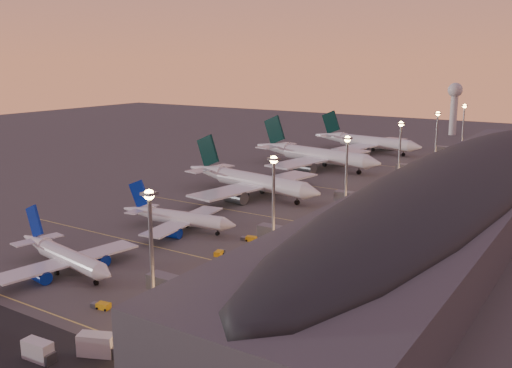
# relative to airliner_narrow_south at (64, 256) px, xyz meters

# --- Properties ---
(ground) EXTENTS (700.00, 700.00, 0.00)m
(ground) POSITION_rel_airliner_narrow_south_xyz_m (2.12, 28.61, -3.45)
(ground) COLOR #454340
(airliner_narrow_south) EXTENTS (37.28, 33.67, 13.33)m
(airliner_narrow_south) POSITION_rel_airliner_narrow_south_xyz_m (0.00, 0.00, 0.00)
(airliner_narrow_south) COLOR silver
(airliner_narrow_south) RESTS_ON ground
(airliner_narrow_north) EXTENTS (37.12, 33.40, 13.25)m
(airliner_narrow_north) POSITION_rel_airliner_narrow_south_xyz_m (0.79, 38.25, -0.02)
(airliner_narrow_north) COLOR silver
(airliner_narrow_north) RESTS_ON ground
(airliner_wide_near) EXTENTS (61.56, 56.74, 19.74)m
(airliner_wide_near) POSITION_rel_airliner_narrow_south_xyz_m (-5.54, 84.41, 1.63)
(airliner_wide_near) COLOR silver
(airliner_wide_near) RESTS_ON ground
(airliner_wide_mid) EXTENTS (67.33, 62.12, 21.60)m
(airliner_wide_mid) POSITION_rel_airliner_narrow_south_xyz_m (-10.45, 143.34, 2.11)
(airliner_wide_mid) COLOR silver
(airliner_wide_mid) RESTS_ON ground
(airliner_wide_far) EXTENTS (62.53, 57.56, 20.03)m
(airliner_wide_far) POSITION_rel_airliner_narrow_south_xyz_m (-8.35, 196.68, 1.71)
(airliner_wide_far) COLOR silver
(airliner_wide_far) RESTS_ON ground
(terminal_building) EXTENTS (56.35, 255.00, 17.46)m
(terminal_building) POSITION_rel_airliner_narrow_south_xyz_m (63.96, 101.08, 5.34)
(terminal_building) COLOR #47464B
(terminal_building) RESTS_ON ground
(light_masts) EXTENTS (2.20, 217.20, 25.90)m
(light_masts) POSITION_rel_airliner_narrow_south_xyz_m (38.12, 93.61, 14.11)
(light_masts) COLOR slate
(light_masts) RESTS_ON ground
(radar_tower) EXTENTS (9.00, 9.00, 32.50)m
(radar_tower) POSITION_rel_airliner_narrow_south_xyz_m (12.12, 288.61, 18.43)
(radar_tower) COLOR silver
(radar_tower) RESTS_ON ground
(lane_markings) EXTENTS (90.00, 180.36, 0.00)m
(lane_markings) POSITION_rel_airliner_narrow_south_xyz_m (2.12, 68.61, -3.44)
(lane_markings) COLOR #D8C659
(lane_markings) RESTS_ON ground
(baggage_tug_a) EXTENTS (4.18, 2.27, 1.18)m
(baggage_tug_a) POSITION_rel_airliner_narrow_south_xyz_m (22.57, -9.56, -2.91)
(baggage_tug_a) COLOR gold
(baggage_tug_a) RESTS_ON ground
(baggage_tug_b) EXTENTS (3.66, 1.80, 1.06)m
(baggage_tug_b) POSITION_rel_airliner_narrow_south_xyz_m (29.92, -6.51, -2.96)
(baggage_tug_b) COLOR gold
(baggage_tug_b) RESTS_ON ground
(baggage_tug_c) EXTENTS (4.49, 2.49, 1.26)m
(baggage_tug_c) POSITION_rel_airliner_narrow_south_xyz_m (23.39, 40.77, -2.87)
(baggage_tug_c) COLOR gold
(baggage_tug_c) RESTS_ON ground
(catering_truck_a) EXTENTS (5.86, 2.64, 3.21)m
(catering_truck_a) POSITION_rel_airliner_narrow_south_xyz_m (29.07, -28.31, -1.94)
(catering_truck_a) COLOR silver
(catering_truck_a) RESTS_ON ground
(catering_truck_b) EXTENTS (6.93, 4.87, 3.64)m
(catering_truck_b) POSITION_rel_airliner_narrow_south_xyz_m (35.84, -22.07, -1.74)
(catering_truck_b) COLOR silver
(catering_truck_b) RESTS_ON ground
(baggage_tug_d) EXTENTS (2.37, 4.09, 1.15)m
(baggage_tug_d) POSITION_rel_airliner_narrow_south_xyz_m (23.37, 27.51, -2.92)
(baggage_tug_d) COLOR gold
(baggage_tug_d) RESTS_ON ground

